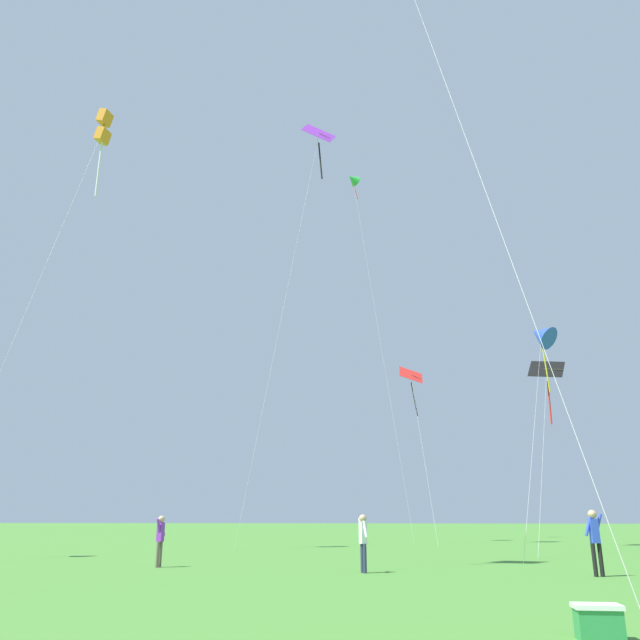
% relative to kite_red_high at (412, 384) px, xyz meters
% --- Properties ---
extents(kite_red_high, '(1.90, 7.64, 12.09)m').
position_rel_kite_red_high_xyz_m(kite_red_high, '(0.00, 0.00, 0.00)').
color(kite_red_high, red).
rests_on(kite_red_high, ground_plane).
extents(kite_purple_streamer, '(4.42, 6.54, 27.80)m').
position_rel_kite_red_high_xyz_m(kite_purple_streamer, '(-5.69, -8.04, 14.79)').
color(kite_purple_streamer, purple).
rests_on(kite_purple_streamer, ground_plane).
extents(kite_orange_box, '(0.74, 9.17, 23.82)m').
position_rel_kite_red_high_xyz_m(kite_orange_box, '(-16.87, -16.09, 11.84)').
color(kite_orange_box, orange).
rests_on(kite_orange_box, ground_plane).
extents(kite_green_small, '(4.67, 7.13, 29.72)m').
position_rel_kite_red_high_xyz_m(kite_green_small, '(-4.20, 2.68, 18.30)').
color(kite_green_small, green).
rests_on(kite_green_small, ground_plane).
extents(kite_black_large, '(4.61, 11.77, 10.70)m').
position_rel_kite_red_high_xyz_m(kite_black_large, '(7.84, -6.95, -1.46)').
color(kite_black_large, black).
rests_on(kite_black_large, ground_plane).
extents(kite_blue_delta, '(4.65, 11.32, 11.94)m').
position_rel_kite_red_high_xyz_m(kite_blue_delta, '(7.01, -10.59, 0.35)').
color(kite_blue_delta, blue).
rests_on(kite_blue_delta, ground_plane).
extents(person_in_blue_jacket, '(0.22, 0.51, 1.59)m').
position_rel_kite_red_high_xyz_m(person_in_blue_jacket, '(-8.52, -24.36, -9.76)').
color(person_in_blue_jacket, '#665B4C').
rests_on(person_in_blue_jacket, ground_plane).
extents(person_child_small, '(0.33, 0.49, 1.62)m').
position_rel_kite_red_high_xyz_m(person_child_small, '(-1.81, -25.65, -9.74)').
color(person_child_small, '#2D3351').
rests_on(person_child_small, ground_plane).
extents(person_foreground_watcher, '(0.56, 0.24, 1.73)m').
position_rel_kite_red_high_xyz_m(person_foreground_watcher, '(4.59, -25.98, -9.67)').
color(person_foreground_watcher, black).
rests_on(person_foreground_watcher, ground_plane).
extents(picnic_cooler, '(0.60, 0.40, 0.44)m').
position_rel_kite_red_high_xyz_m(picnic_cooler, '(2.00, -35.81, -10.49)').
color(picnic_cooler, '#2D8C47').
rests_on(picnic_cooler, ground_plane).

